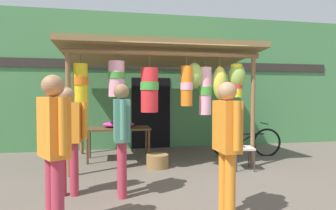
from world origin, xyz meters
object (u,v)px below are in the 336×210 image
wicker_basket_by_table (157,161)px  parked_bicycle (246,142)px  shopper_by_bananas (122,130)px  folding_chair (239,145)px  flower_heap_on_table (119,124)px  display_table (119,131)px  vendor_in_orange (68,132)px  customer_foreground (54,141)px  passerby_at_right (227,138)px

wicker_basket_by_table → parked_bicycle: bearing=16.2°
wicker_basket_by_table → shopper_by_bananas: bearing=-116.8°
folding_chair → wicker_basket_by_table: bearing=164.4°
flower_heap_on_table → display_table: bearing=-106.6°
vendor_in_orange → shopper_by_bananas: (0.79, -0.17, 0.03)m
wicker_basket_by_table → vendor_in_orange: bearing=-139.1°
display_table → parked_bicycle: 3.14m
display_table → vendor_in_orange: bearing=-109.3°
folding_chair → display_table: bearing=151.1°
customer_foreground → shopper_by_bananas: customer_foreground is taller
display_table → vendor_in_orange: vendor_in_orange is taller
flower_heap_on_table → vendor_in_orange: (-0.80, -2.28, 0.13)m
wicker_basket_by_table → vendor_in_orange: size_ratio=0.28×
parked_bicycle → shopper_by_bananas: (-3.10, -2.20, 0.65)m
display_table → flower_heap_on_table: bearing=73.4°
display_table → passerby_at_right: (1.26, -3.39, 0.31)m
display_table → wicker_basket_by_table: display_table is taller
customer_foreground → passerby_at_right: customer_foreground is taller
flower_heap_on_table → customer_foreground: customer_foreground is taller
flower_heap_on_table → wicker_basket_by_table: bearing=-50.6°
passerby_at_right → flower_heap_on_table: bearing=109.8°
display_table → folding_chair: (2.39, -1.32, -0.18)m
display_table → shopper_by_bananas: (0.02, -2.39, 0.32)m
passerby_at_right → folding_chair: bearing=61.4°
parked_bicycle → vendor_in_orange: vendor_in_orange is taller
vendor_in_orange → customer_foreground: customer_foreground is taller
vendor_in_orange → shopper_by_bananas: 0.81m
wicker_basket_by_table → parked_bicycle: 2.44m
folding_chair → customer_foreground: size_ratio=0.49×
parked_bicycle → vendor_in_orange: (-3.89, -2.03, 0.61)m
wicker_basket_by_table → passerby_at_right: size_ratio=0.28×
display_table → wicker_basket_by_table: 1.29m
flower_heap_on_table → vendor_in_orange: size_ratio=0.45×
flower_heap_on_table → passerby_at_right: 3.67m
display_table → parked_bicycle: size_ratio=0.83×
wicker_basket_by_table → parked_bicycle: (2.33, 0.68, 0.21)m
parked_bicycle → flower_heap_on_table: bearing=175.3°
display_table → customer_foreground: size_ratio=0.84×
display_table → parked_bicycle: (3.11, -0.19, -0.33)m
folding_chair → vendor_in_orange: bearing=-164.2°
passerby_at_right → vendor_in_orange: bearing=150.1°
flower_heap_on_table → passerby_at_right: passerby_at_right is taller
flower_heap_on_table → parked_bicycle: flower_heap_on_table is taller
flower_heap_on_table → vendor_in_orange: bearing=-109.2°
folding_chair → passerby_at_right: passerby_at_right is taller
flower_heap_on_table → parked_bicycle: size_ratio=0.42×
wicker_basket_by_table → customer_foreground: (-1.50, -2.58, 0.89)m
vendor_in_orange → parked_bicycle: bearing=27.5°
folding_chair → flower_heap_on_table: bearing=149.8°
shopper_by_bananas → display_table: bearing=90.4°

